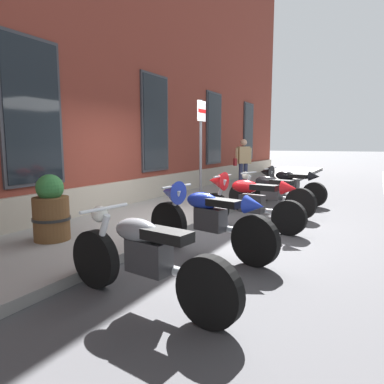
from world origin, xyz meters
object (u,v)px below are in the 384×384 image
motorcycle_black_naked (269,194)px  motorcycle_black_sport (285,183)px  motorcycle_grey_naked (144,258)px  parking_sign (201,138)px  motorcycle_blue_sport (203,215)px  pedestrian_tan_coat (243,160)px  barrel_planter (51,211)px  motorcycle_red_sport (245,198)px

motorcycle_black_naked → motorcycle_black_sport: size_ratio=1.04×
motorcycle_grey_naked → parking_sign: bearing=19.7°
motorcycle_blue_sport → motorcycle_black_naked: motorcycle_blue_sport is taller
pedestrian_tan_coat → barrel_planter: pedestrian_tan_coat is taller
parking_sign → motorcycle_red_sport: bearing=-124.5°
pedestrian_tan_coat → parking_sign: bearing=-173.6°
motorcycle_blue_sport → motorcycle_red_sport: 1.69m
motorcycle_grey_naked → motorcycle_red_sport: bearing=2.9°
motorcycle_grey_naked → motorcycle_black_naked: bearing=1.6°
motorcycle_black_naked → pedestrian_tan_coat: size_ratio=1.32×
motorcycle_blue_sport → motorcycle_red_sport: size_ratio=1.04×
motorcycle_red_sport → barrel_planter: size_ratio=2.13×
motorcycle_black_naked → motorcycle_black_sport: motorcycle_black_sport is taller
motorcycle_grey_naked → motorcycle_black_sport: 6.60m
motorcycle_grey_naked → motorcycle_black_sport: (6.60, 0.18, 0.07)m
motorcycle_red_sport → motorcycle_black_sport: (3.16, 0.00, -0.03)m
parking_sign → motorcycle_black_naked: bearing=-70.6°
motorcycle_blue_sport → barrel_planter: bearing=112.2°
motorcycle_blue_sport → motorcycle_black_sport: (4.85, -0.04, -0.01)m
motorcycle_red_sport → barrel_planter: barrel_planter is taller
motorcycle_black_sport → barrel_planter: size_ratio=2.02×
motorcycle_red_sport → pedestrian_tan_coat: pedestrian_tan_coat is taller
motorcycle_red_sport → parking_sign: 2.03m
barrel_planter → motorcycle_black_sport: bearing=-20.7°
motorcycle_black_sport → barrel_planter: 6.10m
pedestrian_tan_coat → motorcycle_black_naked: bearing=-152.1°
parking_sign → barrel_planter: size_ratio=2.41×
motorcycle_blue_sport → parking_sign: size_ratio=0.91×
motorcycle_black_naked → barrel_planter: barrel_planter is taller
motorcycle_black_sport → pedestrian_tan_coat: (1.86, 1.85, 0.47)m
motorcycle_red_sport → pedestrian_tan_coat: bearing=20.2°
motorcycle_black_naked → pedestrian_tan_coat: bearing=27.9°
motorcycle_grey_naked → parking_sign: parking_sign is taller
motorcycle_blue_sport → motorcycle_red_sport: motorcycle_red_sport is taller
pedestrian_tan_coat → motorcycle_blue_sport: bearing=-164.9°
motorcycle_red_sport → pedestrian_tan_coat: 5.37m
motorcycle_black_naked → pedestrian_tan_coat: (3.56, 1.88, 0.54)m
motorcycle_black_sport → barrel_planter: barrel_planter is taller
motorcycle_black_naked → parking_sign: size_ratio=0.87×
motorcycle_grey_naked → pedestrian_tan_coat: bearing=13.5°
motorcycle_blue_sport → motorcycle_red_sport: bearing=-1.4°
motorcycle_red_sport → motorcycle_black_sport: bearing=0.0°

